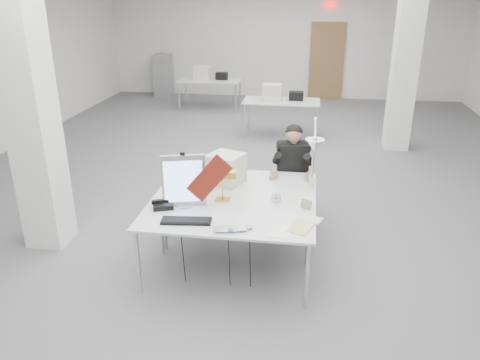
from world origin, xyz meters
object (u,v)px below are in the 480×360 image
object	(u,v)px
beige_monitor	(226,169)
monitor	(184,181)
seated_person	(293,158)
office_chair	(292,186)
laptop	(231,231)
architect_lamp	(314,157)
desk_main	(227,217)
desk_phone	(163,205)
bankers_lamp	(222,184)

from	to	relation	value
beige_monitor	monitor	bearing A→B (deg)	-91.61
seated_person	monitor	world-z (taller)	seated_person
office_chair	laptop	xyz separation A→B (m)	(-0.51, -1.87, 0.28)
architect_lamp	office_chair	bearing A→B (deg)	127.37
desk_main	monitor	size ratio (longest dim) A/B	3.15
desk_phone	monitor	bearing A→B (deg)	1.02
desk_main	beige_monitor	distance (m)	0.92
desk_phone	desk_main	bearing A→B (deg)	-27.98
laptop	office_chair	bearing A→B (deg)	59.67
monitor	architect_lamp	bearing A→B (deg)	5.47
seated_person	laptop	size ratio (longest dim) A/B	3.08
bankers_lamp	beige_monitor	world-z (taller)	bankers_lamp
architect_lamp	bankers_lamp	bearing A→B (deg)	-140.82
architect_lamp	seated_person	bearing A→B (deg)	128.38
desk_main	architect_lamp	bearing A→B (deg)	39.42
desk_main	architect_lamp	distance (m)	1.19
bankers_lamp	office_chair	bearing A→B (deg)	51.25
office_chair	desk_phone	xyz separation A→B (m)	(-1.31, -1.42, 0.29)
architect_lamp	monitor	bearing A→B (deg)	-138.23
monitor	beige_monitor	bearing A→B (deg)	49.66
office_chair	bankers_lamp	size ratio (longest dim) A/B	2.61
desk_phone	bankers_lamp	bearing A→B (deg)	5.18
seated_person	desk_phone	xyz separation A→B (m)	(-1.31, -1.37, -0.12)
desk_main	bankers_lamp	size ratio (longest dim) A/B	4.78
architect_lamp	laptop	bearing A→B (deg)	-105.09
bankers_lamp	desk_phone	bearing A→B (deg)	-161.70
desk_main	office_chair	bearing A→B (deg)	68.37
office_chair	desk_phone	distance (m)	1.95
desk_main	beige_monitor	xyz separation A→B (m)	(-0.17, 0.88, 0.19)
monitor	bankers_lamp	size ratio (longest dim) A/B	1.52
desk_main	bankers_lamp	distance (m)	0.44
desk_main	office_chair	distance (m)	1.66
monitor	architect_lamp	distance (m)	1.44
monitor	beige_monitor	world-z (taller)	monitor
monitor	desk_phone	size ratio (longest dim) A/B	2.69
desk_main	seated_person	distance (m)	1.60
office_chair	desk_phone	size ratio (longest dim) A/B	4.63
office_chair	desk_main	bearing A→B (deg)	-124.11
laptop	bankers_lamp	size ratio (longest dim) A/B	0.84
seated_person	monitor	xyz separation A→B (m)	(-1.09, -1.29, 0.14)
laptop	architect_lamp	bearing A→B (deg)	39.04
desk_main	bankers_lamp	bearing A→B (deg)	106.63
office_chair	bankers_lamp	distance (m)	1.42
office_chair	seated_person	world-z (taller)	seated_person
laptop	architect_lamp	xyz separation A→B (m)	(0.75, 1.04, 0.43)
monitor	architect_lamp	xyz separation A→B (m)	(1.34, 0.52, 0.16)
desk_main	desk_phone	size ratio (longest dim) A/B	8.48
office_chair	seated_person	bearing A→B (deg)	-102.48
desk_phone	beige_monitor	world-z (taller)	beige_monitor
beige_monitor	architect_lamp	distance (m)	1.07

